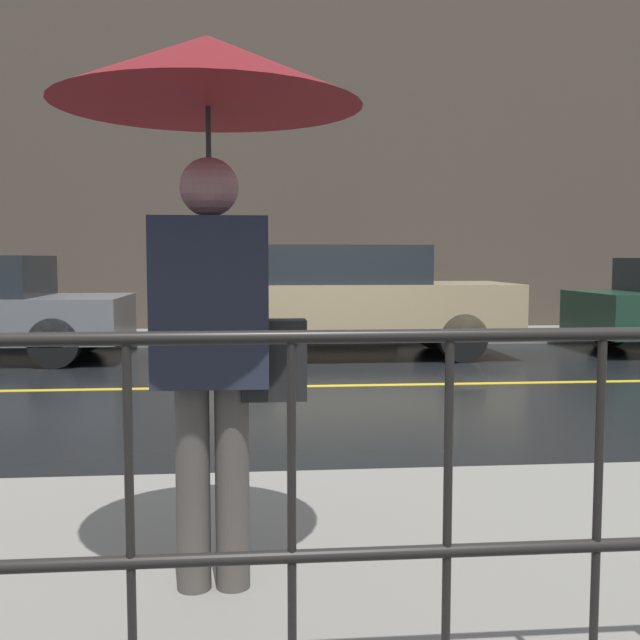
{
  "coord_description": "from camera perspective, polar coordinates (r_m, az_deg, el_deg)",
  "views": [
    {
      "loc": [
        -0.93,
        -8.05,
        1.4
      ],
      "look_at": [
        -0.43,
        -2.61,
        0.94
      ],
      "focal_mm": 42.0,
      "sensor_mm": 36.0,
      "label": 1
    }
  ],
  "objects": [
    {
      "name": "ground_plane",
      "position": [
        8.22,
        1.35,
        -5.04
      ],
      "size": [
        80.0,
        80.0,
        0.0
      ],
      "primitive_type": "plane",
      "color": "black"
    },
    {
      "name": "sidewalk_near",
      "position": [
        3.39,
        11.71,
        -18.37
      ],
      "size": [
        28.0,
        2.67,
        0.15
      ],
      "color": "gray",
      "rests_on": "ground_plane"
    },
    {
      "name": "sidewalk_far",
      "position": [
        12.69,
        -0.99,
        -1.23
      ],
      "size": [
        28.0,
        1.61,
        0.15
      ],
      "color": "gray",
      "rests_on": "ground_plane"
    },
    {
      "name": "lane_marking",
      "position": [
        8.22,
        1.35,
        -5.01
      ],
      "size": [
        25.2,
        0.12,
        0.01
      ],
      "color": "gold",
      "rests_on": "ground_plane"
    },
    {
      "name": "building_storefront",
      "position": [
        13.69,
        -1.31,
        12.36
      ],
      "size": [
        28.0,
        0.3,
        6.42
      ],
      "color": "#4C4238",
      "rests_on": "ground_plane"
    },
    {
      "name": "railing_foreground",
      "position": [
        2.19,
        20.46,
        -10.81
      ],
      "size": [
        12.0,
        0.04,
        1.07
      ],
      "color": "black",
      "rests_on": "sidewalk_near"
    },
    {
      "name": "pedestrian",
      "position": [
        2.81,
        -8.39,
        13.23
      ],
      "size": [
        1.12,
        1.12,
        2.05
      ],
      "rotation": [
        0.0,
        0.0,
        3.14
      ],
      "color": "#4C4742",
      "rests_on": "sidewalk_near"
    },
    {
      "name": "car_tan",
      "position": [
        10.62,
        2.13,
        1.52
      ],
      "size": [
        4.56,
        1.72,
        1.57
      ],
      "color": "tan",
      "rests_on": "ground_plane"
    }
  ]
}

